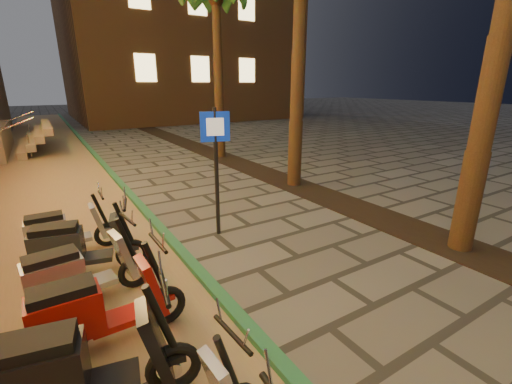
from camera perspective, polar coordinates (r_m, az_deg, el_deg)
parking_strip at (r=11.27m, az=-30.33°, el=0.04°), size 3.40×60.00×0.01m
green_curb at (r=11.40m, az=-21.89°, el=1.61°), size 0.18×60.00×0.10m
planting_strip at (r=9.09m, az=14.10°, el=-1.74°), size 1.20×40.00×0.02m
pedestrian_sign at (r=6.61m, az=-6.69°, el=6.14°), size 0.54×0.19×2.52m
scooter_6 at (r=3.72m, az=-28.02°, el=-24.80°), size 1.77×0.78×1.24m
scooter_7 at (r=4.41m, az=-25.50°, el=-17.43°), size 1.69×0.59×1.19m
scooter_8 at (r=5.27m, az=-27.81°, el=-12.06°), size 1.64×0.64×1.15m
scooter_9 at (r=6.04m, az=-27.74°, el=-8.15°), size 1.68×0.80×1.18m
scooter_10 at (r=6.92m, az=-29.58°, el=-5.74°), size 1.50×0.53×1.06m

